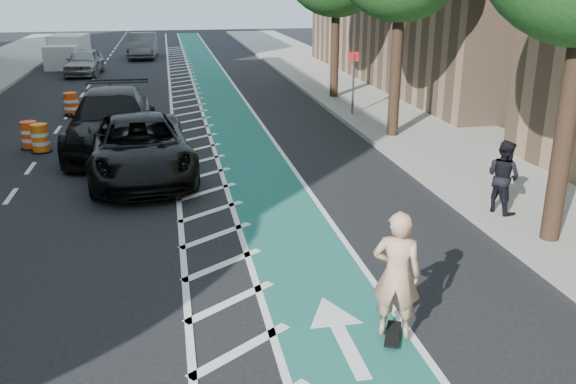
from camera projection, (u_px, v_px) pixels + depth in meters
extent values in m
plane|color=black|center=(139.00, 272.00, 10.91)|extent=(120.00, 120.00, 0.00)
cube|color=#1A5B52|center=(239.00, 135.00, 20.73)|extent=(2.00, 90.00, 0.01)
cube|color=silver|center=(195.00, 137.00, 20.46)|extent=(1.40, 90.00, 0.01)
cube|color=gray|center=(419.00, 125.00, 21.90)|extent=(5.00, 90.00, 0.15)
cube|color=gray|center=(354.00, 128.00, 21.45)|extent=(0.12, 90.00, 0.16)
cylinder|color=#382619|center=(553.00, 133.00, 11.64)|extent=(0.36, 0.36, 4.40)
cylinder|color=#382619|center=(401.00, 74.00, 19.06)|extent=(0.36, 0.36, 4.40)
cylinder|color=#382619|center=(334.00, 49.00, 26.48)|extent=(0.36, 0.36, 4.40)
cylinder|color=#4C4C4C|center=(353.00, 86.00, 23.04)|extent=(0.08, 0.08, 2.40)
cube|color=red|center=(354.00, 57.00, 22.68)|extent=(0.35, 0.02, 0.35)
cube|color=black|center=(393.00, 334.00, 8.84)|extent=(0.48, 0.73, 0.03)
cylinder|color=black|center=(389.00, 328.00, 9.09)|extent=(0.05, 0.06, 0.05)
cylinder|color=black|center=(399.00, 329.00, 9.06)|extent=(0.05, 0.06, 0.05)
cylinder|color=black|center=(386.00, 346.00, 8.65)|extent=(0.05, 0.06, 0.05)
cylinder|color=black|center=(396.00, 347.00, 8.62)|extent=(0.05, 0.06, 0.05)
imported|color=tan|center=(397.00, 275.00, 8.53)|extent=(0.82, 0.70, 1.89)
imported|color=black|center=(140.00, 147.00, 16.16)|extent=(3.09, 5.87, 1.58)
imported|color=black|center=(112.00, 121.00, 18.76)|extent=(2.61, 6.19, 1.78)
imported|color=gray|center=(84.00, 62.00, 34.04)|extent=(2.03, 4.36, 1.44)
imported|color=#55565A|center=(143.00, 46.00, 41.77)|extent=(1.99, 5.14, 1.67)
imported|color=black|center=(503.00, 177.00, 13.13)|extent=(0.85, 0.95, 1.60)
cube|color=silver|center=(70.00, 50.00, 38.13)|extent=(2.27, 3.12, 1.86)
cube|color=silver|center=(62.00, 58.00, 36.12)|extent=(1.97, 1.63, 1.39)
cylinder|color=black|center=(47.00, 65.00, 35.80)|extent=(0.28, 0.67, 0.65)
cylinder|color=black|center=(76.00, 65.00, 35.98)|extent=(0.28, 0.67, 0.65)
cylinder|color=black|center=(60.00, 58.00, 38.94)|extent=(0.28, 0.67, 0.65)
cylinder|color=black|center=(87.00, 58.00, 39.12)|extent=(0.28, 0.67, 0.65)
cylinder|color=orange|center=(40.00, 138.00, 18.53)|extent=(0.50, 0.50, 0.86)
cylinder|color=silver|center=(41.00, 143.00, 18.58)|extent=(0.51, 0.51, 0.12)
cylinder|color=silver|center=(40.00, 134.00, 18.49)|extent=(0.51, 0.51, 0.12)
cylinder|color=black|center=(42.00, 151.00, 18.67)|extent=(0.63, 0.63, 0.04)
cylinder|color=#FF490D|center=(30.00, 135.00, 18.93)|extent=(0.49, 0.49, 0.86)
cylinder|color=silver|center=(30.00, 140.00, 18.97)|extent=(0.50, 0.50, 0.11)
cylinder|color=silver|center=(29.00, 131.00, 18.89)|extent=(0.50, 0.50, 0.11)
cylinder|color=black|center=(32.00, 148.00, 19.06)|extent=(0.63, 0.63, 0.04)
cylinder|color=#EC440C|center=(71.00, 104.00, 23.67)|extent=(0.52, 0.52, 0.89)
cylinder|color=silver|center=(71.00, 108.00, 23.71)|extent=(0.53, 0.53, 0.12)
cylinder|color=silver|center=(71.00, 101.00, 23.62)|extent=(0.53, 0.53, 0.12)
cylinder|color=black|center=(72.00, 115.00, 23.80)|extent=(0.65, 0.65, 0.04)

